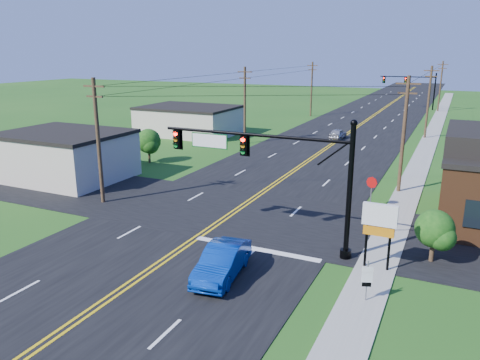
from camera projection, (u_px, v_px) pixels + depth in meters
The scene contains 21 objects.
ground at pixel (117, 290), 21.74m from camera, with size 260.00×260.00×0.00m, color #1D4E16.
road_main at pixel (351, 130), 65.35m from camera, with size 16.00×220.00×0.04m, color black.
road_cross at pixel (231, 212), 32.20m from camera, with size 70.00×10.00×0.04m, color black.
sidewalk at pixel (425, 150), 52.32m from camera, with size 2.00×160.00×0.08m, color gray.
signal_mast_main at pixel (269, 164), 25.67m from camera, with size 11.30×0.60×7.48m.
signal_mast_far at pixel (410, 85), 88.50m from camera, with size 10.98×0.60×7.48m.
cream_bldg_near at pixel (65, 155), 40.36m from camera, with size 10.20×8.20×4.10m.
cream_bldg_far at pixel (189, 120), 62.17m from camera, with size 12.20×9.20×3.70m.
utility_pole_left_a at pixel (98, 139), 33.09m from camera, with size 1.80×0.28×9.00m.
utility_pole_left_b at pixel (245, 104), 54.90m from camera, with size 1.80×0.28×9.00m.
utility_pole_left_c at pixel (312, 88), 78.46m from camera, with size 1.80×0.28×9.00m.
utility_pole_right_a at pixel (404, 133), 35.66m from camera, with size 1.80×0.28×9.00m.
utility_pole_right_b at pixel (428, 101), 58.34m from camera, with size 1.80×0.28×9.00m.
utility_pole_right_c at pixel (440, 85), 84.51m from camera, with size 1.80×0.28×9.00m.
shrub_corner at pixel (435, 229), 24.21m from camera, with size 2.00×2.00×2.86m.
tree_left at pixel (149, 141), 46.09m from camera, with size 2.40×2.40×3.37m.
blue_car at pixel (222, 262), 22.83m from camera, with size 1.65×4.73×1.56m, color #073197.
distant_car at pixel (338, 134), 58.83m from camera, with size 1.52×3.78×1.29m, color #9E9DA2.
route_sign at pixel (367, 278), 20.45m from camera, with size 0.47×0.20×1.96m.
stop_sign at pixel (372, 186), 32.63m from camera, with size 0.79×0.29×2.31m.
pylon_sign at pixel (379, 222), 23.19m from camera, with size 1.70×0.24×3.49m.
Camera 1 is at (13.49, -15.30, 10.76)m, focal length 35.00 mm.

